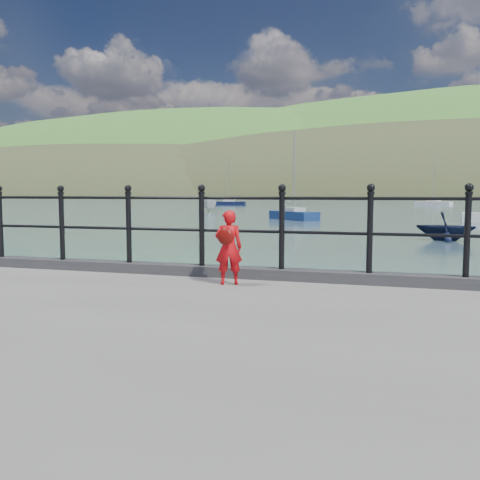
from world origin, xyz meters
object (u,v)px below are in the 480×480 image
(child, at_px, (228,247))
(launch_navy, at_px, (446,226))
(sailboat_deep, at_px, (433,203))
(sailboat_left, at_px, (229,204))
(sailboat_port, at_px, (294,216))
(launch_white, at_px, (209,204))
(railing, at_px, (241,221))

(child, bearing_deg, launch_navy, -124.68)
(sailboat_deep, bearing_deg, child, -67.92)
(sailboat_left, bearing_deg, launch_navy, -68.52)
(child, height_order, sailboat_deep, sailboat_deep)
(sailboat_port, height_order, sailboat_left, sailboat_left)
(child, relative_size, launch_white, 0.22)
(railing, xyz_separation_m, launch_white, (-18.59, 49.55, -0.96))
(child, relative_size, sailboat_port, 0.13)
(launch_white, bearing_deg, child, -84.05)
(sailboat_deep, distance_m, sailboat_port, 58.48)
(launch_navy, bearing_deg, railing, 172.62)
(sailboat_deep, relative_size, sailboat_port, 1.26)
(child, height_order, launch_white, child)
(sailboat_port, bearing_deg, sailboat_left, 158.55)
(launch_navy, distance_m, sailboat_port, 19.25)
(railing, relative_size, child, 18.23)
(launch_white, xyz_separation_m, sailboat_left, (-6.84, 28.96, -0.52))
(railing, bearing_deg, child, -89.74)
(sailboat_left, bearing_deg, sailboat_port, -70.75)
(railing, xyz_separation_m, child, (0.00, -0.59, -0.32))
(railing, bearing_deg, sailboat_left, 107.95)
(launch_white, height_order, launch_navy, launch_white)
(sailboat_port, bearing_deg, launch_white, 175.25)
(child, distance_m, sailboat_left, 83.09)
(child, height_order, sailboat_left, sailboat_left)
(launch_navy, bearing_deg, sailboat_port, 38.48)
(railing, distance_m, child, 0.67)
(launch_white, relative_size, launch_navy, 1.74)
(launch_white, xyz_separation_m, sailboat_deep, (27.94, 41.65, -0.52))
(railing, height_order, child, railing)
(child, distance_m, sailboat_port, 35.75)
(launch_navy, bearing_deg, launch_white, 42.96)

